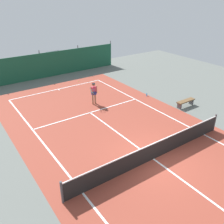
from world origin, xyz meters
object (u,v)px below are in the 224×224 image
Objects in this scene: courtside_bench at (186,102)px; water_bottle at (147,95)px; tennis_player at (94,92)px; parked_car at (57,60)px; tennis_ball_midcourt at (98,92)px; tennis_net at (154,151)px; tennis_ball_near_player at (78,81)px.

courtside_bench is 6.67× the size of water_bottle.
tennis_player is 1.03× the size of courtside_bench.
parked_car is at bearing -93.20° from tennis_player.
courtside_bench is at bearing -57.07° from tennis_ball_midcourt.
tennis_ball_midcourt is at bearing 75.14° from tennis_net.
tennis_ball_midcourt is (0.09, -3.38, 0.00)m from tennis_ball_near_player.
tennis_net reaches higher than tennis_ball_midcourt.
courtside_bench is at bearing -83.21° from parked_car.
courtside_bench is (6.31, 3.28, -0.14)m from tennis_net.
tennis_player is 5.36m from tennis_ball_near_player.
tennis_net reaches higher than courtside_bench.
parked_car is at bearing 81.52° from tennis_net.
water_bottle reaches higher than tennis_ball_midcourt.
tennis_player reaches higher than tennis_net.
water_bottle is at bearing -44.89° from tennis_ball_midcourt.
parked_car reaches higher than water_bottle.
tennis_ball_midcourt is at bearing -88.52° from tennis_ball_near_player.
parked_car reaches higher than tennis_net.
tennis_ball_near_player is (1.35, 5.10, -0.93)m from tennis_player.
water_bottle is (5.31, 6.39, -0.39)m from tennis_net.
tennis_ball_midcourt is (1.44, 1.72, -0.93)m from tennis_player.
tennis_ball_near_player is 10.14m from courtside_bench.
tennis_player is 10.60m from parked_car.
tennis_net is at bearing -152.50° from courtside_bench.
tennis_ball_midcourt is 0.04× the size of courtside_bench.
parked_car is at bearing 102.79° from water_bottle.
parked_car is 2.74× the size of courtside_bench.
tennis_player is at bearing -106.14° from parked_car.
tennis_net is 153.33× the size of tennis_ball_midcourt.
parked_car is (1.67, 10.46, -0.12)m from tennis_player.
water_bottle is (2.86, -2.85, 0.09)m from tennis_ball_midcourt.
tennis_net is 12.85m from tennis_ball_near_player.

